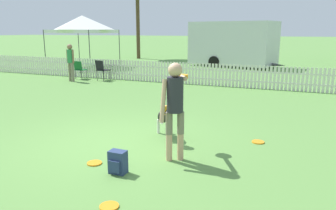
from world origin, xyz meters
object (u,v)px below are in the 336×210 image
object	(u,v)px
folding_chair_center	(102,68)
backpack_on_grass	(118,162)
leaping_dog	(165,116)
folding_chair_blue_left	(80,68)
handler_person	(175,100)
frisbee_near_dog	(258,142)
canopy_tent_main	(82,24)
frisbee_midfield	(109,206)
spectator_standing	(70,59)
frisbee_near_handler	(94,163)
equipment_trailer	(233,43)

from	to	relation	value
folding_chair_center	backpack_on_grass	bearing A→B (deg)	138.65
leaping_dog	folding_chair_center	world-z (taller)	folding_chair_center
folding_chair_blue_left	backpack_on_grass	bearing A→B (deg)	133.12
handler_person	leaping_dog	size ratio (longest dim) A/B	1.74
backpack_on_grass	folding_chair_blue_left	size ratio (longest dim) A/B	0.44
leaping_dog	frisbee_near_dog	bearing A→B (deg)	161.28
handler_person	leaping_dog	distance (m)	1.34
leaping_dog	folding_chair_center	distance (m)	8.44
canopy_tent_main	folding_chair_blue_left	bearing A→B (deg)	-55.59
frisbee_near_dog	frisbee_midfield	size ratio (longest dim) A/B	1.00
frisbee_midfield	canopy_tent_main	distance (m)	16.91
handler_person	canopy_tent_main	size ratio (longest dim) A/B	0.54
folding_chair_blue_left	spectator_standing	xyz separation A→B (m)	(0.07, -0.68, 0.48)
handler_person	canopy_tent_main	world-z (taller)	canopy_tent_main
frisbee_midfield	folding_chair_blue_left	xyz separation A→B (m)	(-7.36, 9.04, 0.49)
frisbee_midfield	folding_chair_center	bearing A→B (deg)	124.29
handler_person	backpack_on_grass	world-z (taller)	handler_person
leaping_dog	canopy_tent_main	size ratio (longest dim) A/B	0.31
leaping_dog	backpack_on_grass	xyz separation A→B (m)	(0.02, -1.91, -0.28)
handler_person	folding_chair_center	distance (m)	9.63
frisbee_near_handler	frisbee_midfield	distance (m)	1.48
leaping_dog	equipment_trailer	world-z (taller)	equipment_trailer
frisbee_near_handler	backpack_on_grass	distance (m)	0.61
handler_person	folding_chair_center	world-z (taller)	handler_person
frisbee_near_dog	backpack_on_grass	size ratio (longest dim) A/B	0.68
frisbee_near_handler	folding_chair_center	bearing A→B (deg)	123.04
frisbee_near_dog	backpack_on_grass	distance (m)	2.98
handler_person	folding_chair_blue_left	world-z (taller)	handler_person
backpack_on_grass	folding_chair_center	bearing A→B (deg)	125.24
frisbee_near_handler	frisbee_midfield	xyz separation A→B (m)	(1.00, -1.09, 0.00)
frisbee_near_handler	backpack_on_grass	size ratio (longest dim) A/B	0.68
handler_person	folding_chair_blue_left	size ratio (longest dim) A/B	2.02
spectator_standing	frisbee_midfield	bearing A→B (deg)	138.33
canopy_tent_main	spectator_standing	distance (m)	5.90
backpack_on_grass	folding_chair_blue_left	distance (m)	10.67
handler_person	backpack_on_grass	size ratio (longest dim) A/B	4.59
canopy_tent_main	equipment_trailer	size ratio (longest dim) A/B	0.53
frisbee_near_dog	spectator_standing	bearing A→B (deg)	149.67
backpack_on_grass	canopy_tent_main	size ratio (longest dim) A/B	0.12
canopy_tent_main	equipment_trailer	bearing A→B (deg)	25.99
frisbee_near_dog	handler_person	bearing A→B (deg)	-130.52
frisbee_midfield	canopy_tent_main	bearing A→B (deg)	127.72
backpack_on_grass	canopy_tent_main	bearing A→B (deg)	128.54
handler_person	canopy_tent_main	distance (m)	15.51
folding_chair_center	handler_person	bearing A→B (deg)	144.73
frisbee_midfield	spectator_standing	world-z (taller)	spectator_standing
folding_chair_center	canopy_tent_main	bearing A→B (deg)	-32.41
frisbee_near_dog	equipment_trailer	distance (m)	14.43
handler_person	frisbee_near_handler	bearing A→B (deg)	-179.55
frisbee_near_handler	canopy_tent_main	distance (m)	15.45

